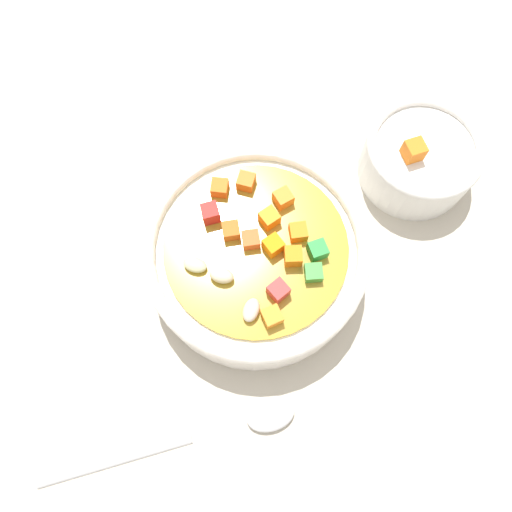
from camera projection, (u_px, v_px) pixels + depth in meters
The scene contains 4 objects.
ground_plane at pixel (256, 269), 42.69cm from camera, with size 140.00×140.00×2.00cm, color #BAB2A0.
soup_bowl_main at pixel (256, 255), 39.04cm from camera, with size 18.27×18.27×6.32cm.
spoon at pixel (201, 435), 36.69cm from camera, with size 18.84×11.24×1.06cm.
side_bowl_small at pixel (419, 159), 42.47cm from camera, with size 10.28×10.28×5.76cm.
Camera 1 is at (-8.94, -9.26, 39.73)cm, focal length 33.02 mm.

